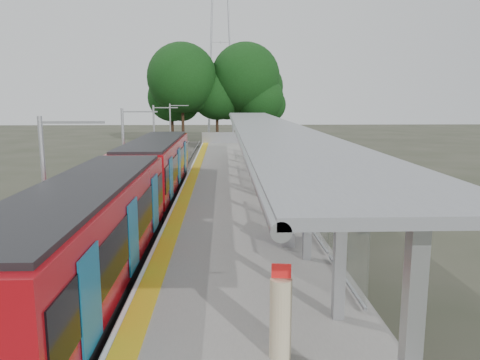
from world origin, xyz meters
name	(u,v)px	position (x,y,z in m)	size (l,w,h in m)	color
trackbed	(159,196)	(-4.50, 20.00, 0.12)	(3.00, 70.00, 0.24)	#59544C
platform	(233,189)	(0.00, 20.00, 0.50)	(6.00, 50.00, 1.00)	gray
tactile_strip	(191,181)	(-2.55, 20.00, 1.01)	(0.60, 50.00, 0.02)	gold
end_fence	(229,137)	(0.00, 44.95, 1.60)	(6.00, 0.10, 1.20)	#9EA0A5
train	(133,190)	(-4.50, 12.02, 2.05)	(2.74, 27.60, 3.62)	black
canopy	(266,133)	(1.61, 16.19, 4.20)	(3.27, 38.00, 3.66)	#9EA0A5
pylon	(220,19)	(-1.00, 73.00, 19.00)	(8.00, 4.00, 38.00)	#9EA0A5
tree_cluster	(215,84)	(-1.59, 52.12, 7.68)	(17.38, 10.14, 12.96)	#382316
catenary_masts	(125,152)	(-6.22, 19.00, 2.91)	(2.08, 48.16, 5.40)	#9EA0A5
bench_near	(283,225)	(1.48, 7.81, 1.59)	(0.94, 1.70, 1.11)	#0E144A
bench_mid	(282,181)	(2.57, 16.99, 1.51)	(0.78, 1.48, 0.97)	#0E144A
bench_far	(265,161)	(2.33, 24.82, 1.56)	(0.80, 1.61, 1.05)	#0E144A
info_pillar_near	(281,317)	(0.50, 0.43, 1.82)	(0.42, 0.42, 1.88)	beige
info_pillar_far	(267,180)	(1.64, 15.74, 1.78)	(0.41, 0.41, 1.80)	beige
litter_bin	(294,207)	(2.37, 11.11, 1.45)	(0.44, 0.44, 0.91)	#9EA0A5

